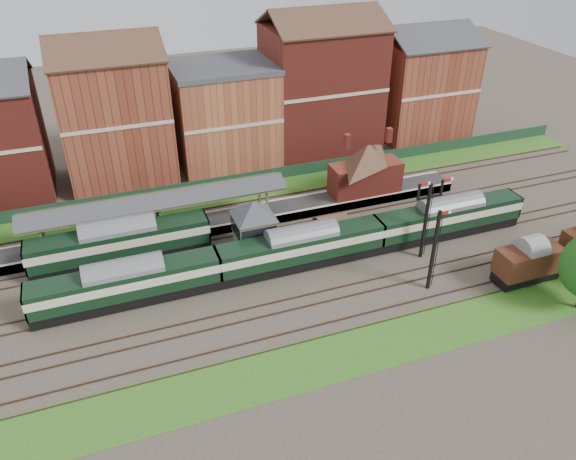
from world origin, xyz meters
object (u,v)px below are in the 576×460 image
object	(u,v)px
signal_box	(254,227)
dmu_train	(302,247)
semaphore_bracket	(427,216)
goods_van_a	(528,262)
platform_railcar	(120,242)

from	to	relation	value
signal_box	dmu_train	distance (m)	4.94
dmu_train	semaphore_bracket	bearing A→B (deg)	-12.30
semaphore_bracket	dmu_train	world-z (taller)	semaphore_bracket
signal_box	goods_van_a	distance (m)	25.07
semaphore_bracket	platform_railcar	bearing A→B (deg)	161.69
dmu_train	goods_van_a	bearing A→B (deg)	-26.22
dmu_train	goods_van_a	size ratio (longest dim) A/B	8.13
semaphore_bracket	dmu_train	size ratio (longest dim) A/B	0.17
platform_railcar	goods_van_a	bearing A→B (deg)	-24.50
signal_box	dmu_train	bearing A→B (deg)	-42.29
signal_box	semaphore_bracket	bearing A→B (deg)	-20.92
signal_box	semaphore_bracket	size ratio (longest dim) A/B	0.73
signal_box	platform_railcar	world-z (taller)	signal_box
platform_railcar	goods_van_a	size ratio (longest dim) A/B	2.84
signal_box	dmu_train	world-z (taller)	signal_box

